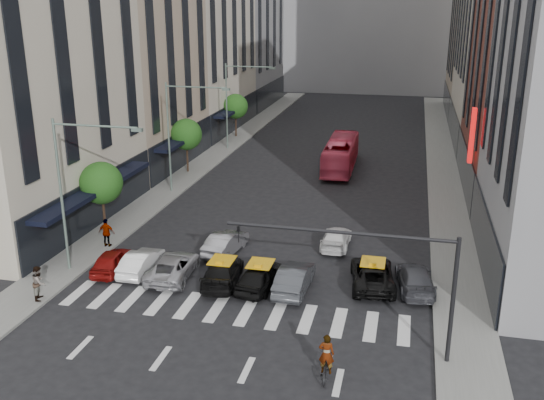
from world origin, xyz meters
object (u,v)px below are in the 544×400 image
Objects in this scene: pedestrian_near at (39,283)px; taxi_center at (261,276)px; streetlamp_far at (235,95)px; car_red at (112,261)px; streetlamp_mid at (179,123)px; bus at (341,154)px; motorcycle at (326,368)px; taxi_left at (223,272)px; pedestrian_far at (107,233)px; streetlamp_near at (74,176)px; car_white_front at (141,262)px.

taxi_center is at bearing -89.32° from pedestrian_near.
car_red is at bearing -87.10° from streetlamp_far.
bus is at bearing 41.19° from streetlamp_mid.
motorcycle is at bearing -56.37° from streetlamp_mid.
taxi_left reaches higher than motorcycle.
bus is 25.96m from pedestrian_far.
pedestrian_far reaches higher than taxi_center.
streetlamp_mid is 18.43m from taxi_left.
car_red is 0.82× the size of taxi_left.
pedestrian_near is 1.00× the size of pedestrian_far.
taxi_center is 11.83m from pedestrian_near.
pedestrian_far is at bearing -20.11° from pedestrian_near.
car_white_front is at bearing 12.93° from streetlamp_near.
taxi_center is 9.00m from motorcycle.
pedestrian_near is (-12.33, -30.32, -0.41)m from bus.
taxi_left is at bearing 160.25° from pedestrian_far.
streetlamp_mid is at bearing -47.64° from taxi_center.
taxi_left is 2.56× the size of motorcycle.
pedestrian_far reaches higher than motorcycle.
bus reaches higher than car_red.
streetlamp_far reaches higher than car_red.
car_white_front is at bearing 70.50° from bus.
streetlamp_near is at bearing 12.51° from car_red.
streetlamp_far is at bearing -69.97° from motorcycle.
pedestrian_far is (-1.95, 3.11, 0.43)m from car_red.
streetlamp_mid is 16.42m from car_red.
streetlamp_near is at bearing -90.00° from streetlamp_far.
bus is at bearing -118.31° from pedestrian_far.
taxi_left is (8.44, -31.53, -5.21)m from streetlamp_far.
pedestrian_near is at bearing 28.79° from taxi_center.
car_white_front is at bearing -58.82° from pedestrian_near.
streetlamp_mid is at bearing -89.87° from car_red.
pedestrian_near reaches higher than taxi_left.
streetlamp_mid is 13.27m from pedestrian_far.
motorcycle is 16.21m from pedestrian_near.
taxi_left is at bearing 176.32° from car_white_front.
car_red is 6.85m from taxi_left.
bus is 5.74× the size of pedestrian_near.
streetlamp_mid is at bearing -57.85° from motorcycle.
streetlamp_far is at bearing -90.68° from pedestrian_far.
taxi_center is 2.28× the size of pedestrian_far.
streetlamp_far is at bearing 90.00° from streetlamp_near.
car_red is 15.92m from motorcycle.
bus reaches higher than taxi_left.
car_red is 9.10m from taxi_center.
taxi_center is at bearing 1.91° from streetlamp_near.
streetlamp_mid is at bearing -21.14° from pedestrian_near.
streetlamp_near is 2.31× the size of car_red.
streetlamp_near is 32.00m from streetlamp_far.
streetlamp_far reaches higher than taxi_center.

